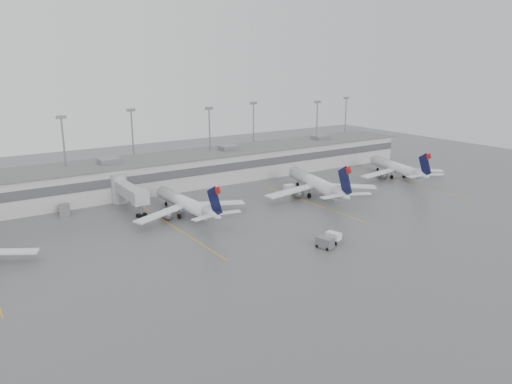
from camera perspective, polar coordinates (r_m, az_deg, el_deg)
ground at (r=93.07m, az=7.40°, el=-6.29°), size 260.00×260.00×0.00m
terminal at (r=138.84m, az=-8.46°, el=2.56°), size 152.00×17.00×9.45m
light_masts at (r=142.59m, az=-9.59°, el=6.04°), size 142.40×8.00×20.60m
jet_bridge_right at (r=120.35m, az=-14.73°, el=0.17°), size 4.00×17.20×7.00m
stand_markings at (r=111.13m, az=-0.76°, el=-2.62°), size 105.25×40.00×0.01m
jet_mid_left at (r=110.25m, az=-7.97°, el=-1.29°), size 26.56×29.80×9.64m
jet_mid_right at (r=125.98m, az=6.98°, el=0.98°), size 29.20×33.14×10.91m
jet_far_right at (r=150.75m, az=15.87°, el=2.68°), size 25.99×29.53×9.77m
baggage_tug at (r=95.46m, az=8.83°, el=-5.29°), size 2.68×3.52×2.03m
baggage_cart at (r=92.50m, az=7.87°, el=-5.75°), size 2.51×3.49×2.03m
gse_uld_b at (r=115.07m, az=-8.73°, el=-1.76°), size 2.67×2.22×1.62m
gse_uld_c at (r=131.05m, az=3.82°, el=0.48°), size 2.80×2.11×1.80m
gse_loader at (r=118.84m, az=-21.03°, el=-1.92°), size 2.97×3.93×2.19m
cone_b at (r=112.49m, az=-9.00°, el=-2.41°), size 0.44×0.44×0.69m
cone_c at (r=124.85m, az=1.99°, el=-0.47°), size 0.48×0.48×0.76m
cone_d at (r=149.60m, az=12.86°, el=1.73°), size 0.44×0.44×0.70m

